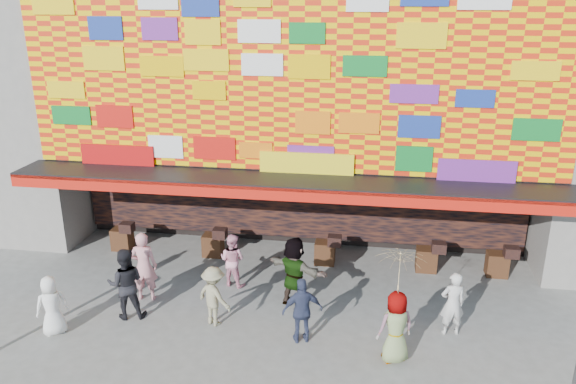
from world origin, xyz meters
The scene contains 12 objects.
ground centered at (0.00, 0.00, 0.00)m, with size 90.00×90.00×0.00m, color slate.
shop_building centered at (0.00, 8.18, 5.23)m, with size 15.20×9.40×10.00m.
ped_a centered at (-5.05, -0.17, 0.75)m, with size 0.73×0.48×1.50m, color white.
ped_b centered at (-3.51, 1.72, 0.96)m, with size 0.70×0.46×1.92m, color pink.
ped_c centered at (-3.61, 0.81, 0.93)m, with size 0.90×0.70×1.86m, color black.
ped_d centered at (-1.36, 0.83, 0.77)m, with size 0.99×0.57×1.53m, color gray.
ped_e centered at (0.87, 0.43, 0.81)m, with size 0.95×0.40×1.62m, color #343C5C.
ped_f centered at (0.44, 2.05, 0.95)m, with size 1.76×0.56×1.90m, color gray.
ped_g centered at (2.98, 0.02, 0.84)m, with size 0.82×0.53×1.68m, color gray.
ped_h centered at (4.34, 1.31, 0.80)m, with size 0.59×0.39×1.61m, color silver.
ped_i centered at (-1.42, 2.86, 0.76)m, with size 0.74×0.58×1.53m, color pink.
parasol centered at (2.98, 0.02, 2.18)m, with size 1.31×1.32×1.92m.
Camera 1 is at (2.31, -10.81, 7.64)m, focal length 35.00 mm.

